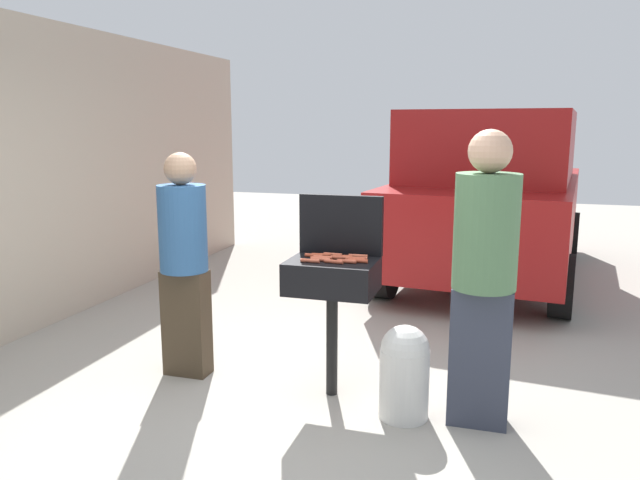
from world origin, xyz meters
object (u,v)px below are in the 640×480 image
at_px(hot_dog_10, 314,256).
at_px(hot_dog_14, 320,258).
at_px(hot_dog_12, 321,255).
at_px(hot_dog_4, 358,256).
at_px(hot_dog_13, 323,258).
at_px(propane_tank, 405,370).
at_px(hot_dog_6, 310,261).
at_px(hot_dog_7, 333,255).
at_px(hot_dog_5, 334,262).
at_px(hot_dog_11, 340,258).
at_px(hot_dog_2, 358,259).
at_px(person_right, 484,270).
at_px(person_left, 184,257).
at_px(parked_minivan, 492,194).
at_px(hot_dog_9, 358,261).
at_px(hot_dog_0, 347,261).
at_px(hot_dog_3, 343,257).
at_px(bbq_grill, 332,281).
at_px(hot_dog_8, 320,259).
at_px(hot_dog_1, 355,260).

distance_m(hot_dog_10, hot_dog_14, 0.10).
bearing_deg(hot_dog_12, hot_dog_4, 9.39).
distance_m(hot_dog_13, propane_tank, 0.92).
distance_m(hot_dog_6, hot_dog_12, 0.19).
height_order(hot_dog_10, hot_dog_14, same).
bearing_deg(hot_dog_7, propane_tank, -29.11).
height_order(hot_dog_4, propane_tank, hot_dog_4).
distance_m(hot_dog_5, hot_dog_11, 0.13).
bearing_deg(hot_dog_2, person_right, -12.76).
bearing_deg(person_left, parked_minivan, 54.81).
distance_m(hot_dog_2, person_left, 1.31).
distance_m(hot_dog_4, hot_dog_9, 0.15).
relative_size(hot_dog_11, hot_dog_14, 1.00).
bearing_deg(hot_dog_12, person_left, -176.89).
xyz_separation_m(hot_dog_0, hot_dog_3, (-0.06, 0.13, 0.00)).
xyz_separation_m(hot_dog_0, person_left, (-1.26, 0.09, -0.07)).
xyz_separation_m(person_left, person_right, (2.15, -0.17, 0.09)).
xyz_separation_m(hot_dog_5, hot_dog_6, (-0.16, -0.02, 0.00)).
relative_size(hot_dog_7, hot_dog_12, 1.00).
distance_m(hot_dog_14, person_right, 1.09).
bearing_deg(hot_dog_12, bbq_grill, -39.37).
distance_m(hot_dog_5, hot_dog_9, 0.16).
relative_size(hot_dog_0, hot_dog_7, 1.00).
distance_m(hot_dog_8, hot_dog_12, 0.14).
relative_size(hot_dog_11, hot_dog_12, 1.00).
distance_m(hot_dog_9, parked_minivan, 3.98).
xyz_separation_m(hot_dog_1, hot_dog_3, (-0.10, 0.07, 0.00)).
bearing_deg(hot_dog_10, hot_dog_12, 38.73).
relative_size(hot_dog_2, hot_dog_13, 1.00).
xyz_separation_m(hot_dog_9, hot_dog_14, (-0.26, -0.00, 0.00)).
bearing_deg(hot_dog_10, person_left, -178.65).
bearing_deg(hot_dog_0, hot_dog_1, 57.56).
distance_m(hot_dog_4, propane_tank, 0.83).
height_order(hot_dog_9, hot_dog_12, same).
xyz_separation_m(hot_dog_8, hot_dog_12, (-0.04, 0.14, 0.00)).
bearing_deg(parked_minivan, bbq_grill, 82.74).
bearing_deg(hot_dog_9, parked_minivan, 79.10).
bearing_deg(hot_dog_11, hot_dog_4, 38.65).
bearing_deg(hot_dog_1, hot_dog_12, 163.93).
xyz_separation_m(hot_dog_6, hot_dog_14, (0.04, 0.08, 0.00)).
relative_size(hot_dog_7, parked_minivan, 0.03).
distance_m(hot_dog_13, person_right, 1.08).
bearing_deg(hot_dog_14, person_right, -6.32).
xyz_separation_m(hot_dog_14, person_left, (-1.07, 0.05, -0.07)).
relative_size(hot_dog_6, hot_dog_14, 1.00).
height_order(hot_dog_2, hot_dog_5, same).
distance_m(hot_dog_2, hot_dog_8, 0.25).
distance_m(hot_dog_1, hot_dog_8, 0.23).
xyz_separation_m(hot_dog_0, person_right, (0.88, -0.09, 0.02)).
distance_m(bbq_grill, parked_minivan, 4.00).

